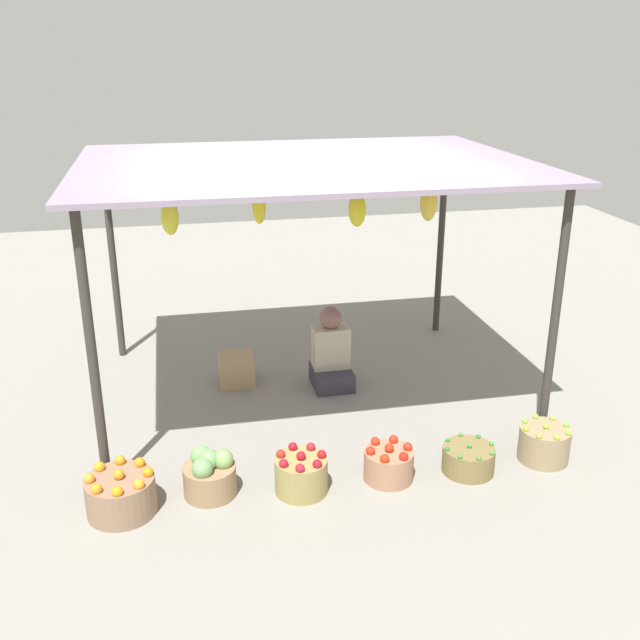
# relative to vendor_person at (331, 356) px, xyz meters

# --- Properties ---
(ground_plane) EXTENTS (14.00, 14.00, 0.00)m
(ground_plane) POSITION_rel_vendor_person_xyz_m (-0.26, -0.11, -0.30)
(ground_plane) COLOR gray
(market_stall_structure) EXTENTS (3.76, 2.79, 2.14)m
(market_stall_structure) POSITION_rel_vendor_person_xyz_m (-0.25, -0.12, 1.71)
(market_stall_structure) COLOR #38332D
(market_stall_structure) RESTS_ON ground
(vendor_person) EXTENTS (0.36, 0.44, 0.78)m
(vendor_person) POSITION_rel_vendor_person_xyz_m (0.00, 0.00, 0.00)
(vendor_person) COLOR #373541
(vendor_person) RESTS_ON ground
(basket_oranges) EXTENTS (0.48, 0.48, 0.34)m
(basket_oranges) POSITION_rel_vendor_person_xyz_m (-1.87, -1.68, -0.15)
(basket_oranges) COLOR #8E6D54
(basket_oranges) RESTS_ON ground
(basket_cabbages) EXTENTS (0.38, 0.38, 0.36)m
(basket_cabbages) POSITION_rel_vendor_person_xyz_m (-1.25, -1.58, -0.14)
(basket_cabbages) COLOR #957552
(basket_cabbages) RESTS_ON ground
(basket_red_apples) EXTENTS (0.39, 0.39, 0.33)m
(basket_red_apples) POSITION_rel_vendor_person_xyz_m (-0.60, -1.68, -0.16)
(basket_red_apples) COLOR #98894D
(basket_red_apples) RESTS_ON ground
(basket_red_tomatoes) EXTENTS (0.37, 0.37, 0.30)m
(basket_red_tomatoes) POSITION_rel_vendor_person_xyz_m (0.07, -1.66, -0.17)
(basket_red_tomatoes) COLOR #A77557
(basket_red_tomatoes) RESTS_ON ground
(basket_green_chilies) EXTENTS (0.40, 0.40, 0.23)m
(basket_green_chilies) POSITION_rel_vendor_person_xyz_m (0.70, -1.68, -0.20)
(basket_green_chilies) COLOR olive
(basket_green_chilies) RESTS_ON ground
(basket_limes) EXTENTS (0.39, 0.39, 0.31)m
(basket_limes) POSITION_rel_vendor_person_xyz_m (1.34, -1.64, -0.16)
(basket_limes) COLOR #96815C
(basket_limes) RESTS_ON ground
(wooden_crate_near_vendor) EXTENTS (0.33, 0.33, 0.29)m
(wooden_crate_near_vendor) POSITION_rel_vendor_person_xyz_m (-0.88, 0.22, -0.16)
(wooden_crate_near_vendor) COLOR tan
(wooden_crate_near_vendor) RESTS_ON ground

